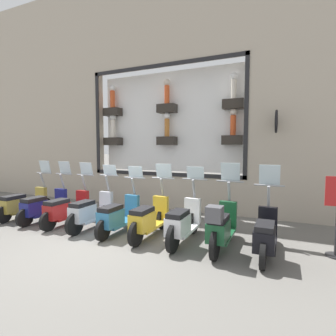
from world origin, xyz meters
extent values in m
plane|color=#66635E|center=(0.00, 0.00, 0.00)|extent=(120.00, 120.00, 0.00)
cube|color=#ADA08E|center=(3.60, 0.00, 0.55)|extent=(0.40, 5.36, 1.10)
cube|color=#ADA08E|center=(3.60, 0.00, 6.27)|extent=(0.40, 5.36, 3.13)
cube|color=black|center=(3.39, 0.00, 4.65)|extent=(0.04, 5.36, 0.12)
cube|color=black|center=(3.39, 0.00, 1.16)|extent=(0.04, 5.36, 0.12)
cube|color=black|center=(3.39, -2.62, 2.90)|extent=(0.04, 0.12, 3.61)
cube|color=black|center=(3.39, 2.62, 2.90)|extent=(0.04, 0.12, 3.61)
cube|color=white|center=(3.95, 0.00, 2.90)|extent=(0.04, 5.12, 3.37)
cube|color=#28231E|center=(3.73, -2.19, 3.33)|extent=(0.36, 0.63, 0.28)
cylinder|color=silver|center=(3.73, -2.19, 3.76)|extent=(0.16, 0.16, 0.58)
sphere|color=white|center=(3.73, -2.19, 4.16)|extent=(0.21, 0.21, 0.21)
cube|color=#28231E|center=(3.73, 0.00, 3.33)|extent=(0.36, 0.63, 0.28)
cylinder|color=#CC4C23|center=(3.73, 0.00, 3.77)|extent=(0.17, 0.17, 0.61)
sphere|color=beige|center=(3.73, 0.00, 4.19)|extent=(0.22, 0.22, 0.22)
cube|color=#28231E|center=(3.73, 2.19, 3.33)|extent=(0.36, 0.63, 0.28)
cylinder|color=#CC4C23|center=(3.73, 2.19, 3.78)|extent=(0.17, 0.17, 0.63)
sphere|color=white|center=(3.73, 2.19, 4.21)|extent=(0.23, 0.23, 0.23)
cube|color=#28231E|center=(3.73, -2.19, 2.25)|extent=(0.36, 0.63, 0.28)
cylinder|color=#CC4C23|center=(3.73, -2.19, 2.69)|extent=(0.17, 0.17, 0.60)
sphere|color=beige|center=(3.73, -2.19, 3.10)|extent=(0.22, 0.22, 0.22)
cube|color=#28231E|center=(3.73, 0.00, 2.25)|extent=(0.36, 0.63, 0.28)
cylinder|color=#B26B2D|center=(3.73, 0.00, 2.69)|extent=(0.17, 0.17, 0.60)
sphere|color=white|center=(3.73, 0.00, 3.10)|extent=(0.22, 0.22, 0.22)
cube|color=#28231E|center=(3.73, 2.19, 2.25)|extent=(0.36, 0.63, 0.28)
cylinder|color=silver|center=(3.73, 2.19, 2.72)|extent=(0.18, 0.18, 0.65)
sphere|color=white|center=(3.73, 2.19, 3.16)|extent=(0.24, 0.24, 0.24)
cylinder|color=black|center=(3.23, -3.42, 2.70)|extent=(0.35, 0.05, 0.05)
torus|color=black|center=(3.05, -3.42, 2.70)|extent=(0.60, 0.06, 0.60)
cylinder|color=white|center=(3.05, -3.42, 2.70)|extent=(0.50, 0.03, 0.50)
cylinder|color=black|center=(1.46, -3.37, 0.23)|extent=(0.45, 0.09, 0.45)
cylinder|color=black|center=(0.12, -3.37, 0.23)|extent=(0.45, 0.09, 0.45)
cube|color=black|center=(0.79, -3.37, 0.21)|extent=(1.02, 0.38, 0.06)
cube|color=black|center=(0.42, -3.37, 0.42)|extent=(0.61, 0.35, 0.36)
cube|color=black|center=(0.42, -3.37, 0.65)|extent=(0.58, 0.31, 0.10)
cube|color=black|center=(1.34, -3.37, 0.52)|extent=(0.12, 0.37, 0.56)
cylinder|color=gray|center=(1.40, -3.37, 1.02)|extent=(0.20, 0.06, 0.45)
cylinder|color=gray|center=(1.47, -3.37, 1.23)|extent=(0.04, 0.61, 0.04)
cube|color=silver|center=(1.51, -3.37, 1.45)|extent=(0.11, 0.42, 0.43)
cylinder|color=black|center=(1.42, -2.55, 0.27)|extent=(0.54, 0.09, 0.54)
cylinder|color=black|center=(0.16, -2.55, 0.27)|extent=(0.54, 0.09, 0.54)
cube|color=#19512D|center=(0.79, -2.55, 0.26)|extent=(1.02, 0.38, 0.06)
cube|color=#19512D|center=(0.42, -2.55, 0.47)|extent=(0.61, 0.35, 0.36)
cube|color=black|center=(0.42, -2.55, 0.70)|extent=(0.58, 0.31, 0.10)
cube|color=#19512D|center=(1.34, -2.55, 0.57)|extent=(0.12, 0.37, 0.56)
cylinder|color=gray|center=(1.40, -2.55, 1.06)|extent=(0.20, 0.06, 0.45)
cylinder|color=gray|center=(1.47, -2.55, 1.28)|extent=(0.04, 0.61, 0.04)
cube|color=silver|center=(1.51, -2.55, 1.48)|extent=(0.10, 0.42, 0.41)
cube|color=#4C4C51|center=(0.10, -2.55, 0.86)|extent=(0.28, 0.28, 0.28)
cylinder|color=black|center=(1.42, -1.73, 0.28)|extent=(0.56, 0.09, 0.56)
cylinder|color=black|center=(0.16, -1.73, 0.28)|extent=(0.56, 0.09, 0.56)
cube|color=silver|center=(0.79, -1.73, 0.26)|extent=(1.02, 0.38, 0.06)
cube|color=silver|center=(0.42, -1.73, 0.47)|extent=(0.61, 0.35, 0.36)
cube|color=black|center=(0.42, -1.73, 0.70)|extent=(0.58, 0.31, 0.10)
cube|color=silver|center=(1.34, -1.73, 0.57)|extent=(0.12, 0.37, 0.56)
cylinder|color=gray|center=(1.40, -1.73, 1.07)|extent=(0.20, 0.06, 0.45)
cylinder|color=gray|center=(1.47, -1.73, 1.28)|extent=(0.04, 0.61, 0.04)
cube|color=silver|center=(1.51, -1.73, 1.43)|extent=(0.08, 0.42, 0.29)
cylinder|color=black|center=(1.43, -0.91, 0.26)|extent=(0.52, 0.09, 0.52)
cylinder|color=black|center=(0.15, -0.91, 0.26)|extent=(0.52, 0.09, 0.52)
cube|color=gold|center=(0.79, -0.91, 0.25)|extent=(1.02, 0.38, 0.06)
cube|color=gold|center=(0.42, -0.91, 0.46)|extent=(0.61, 0.35, 0.36)
cube|color=black|center=(0.42, -0.91, 0.69)|extent=(0.58, 0.31, 0.10)
cube|color=gold|center=(1.34, -0.91, 0.56)|extent=(0.12, 0.37, 0.56)
cylinder|color=gray|center=(1.40, -0.91, 1.05)|extent=(0.20, 0.06, 0.45)
cylinder|color=gray|center=(1.47, -0.91, 1.27)|extent=(0.04, 0.60, 0.04)
cube|color=silver|center=(1.51, -0.91, 1.45)|extent=(0.09, 0.42, 0.36)
cylinder|color=black|center=(1.46, -0.09, 0.23)|extent=(0.46, 0.09, 0.46)
cylinder|color=black|center=(0.13, -0.09, 0.23)|extent=(0.46, 0.09, 0.46)
cube|color=teal|center=(0.79, -0.09, 0.22)|extent=(1.02, 0.39, 0.06)
cube|color=teal|center=(0.42, -0.09, 0.43)|extent=(0.61, 0.35, 0.36)
cube|color=black|center=(0.42, -0.09, 0.66)|extent=(0.58, 0.31, 0.10)
cube|color=teal|center=(1.34, -0.09, 0.53)|extent=(0.12, 0.37, 0.56)
cylinder|color=gray|center=(1.40, -0.09, 1.02)|extent=(0.20, 0.06, 0.45)
cylinder|color=gray|center=(1.47, -0.09, 1.24)|extent=(0.04, 0.61, 0.04)
cube|color=silver|center=(1.51, -0.09, 1.39)|extent=(0.08, 0.42, 0.30)
cylinder|color=black|center=(1.43, 0.73, 0.26)|extent=(0.53, 0.09, 0.53)
cylinder|color=black|center=(0.15, 0.73, 0.26)|extent=(0.53, 0.09, 0.53)
cube|color=#B7BCC6|center=(0.79, 0.73, 0.25)|extent=(1.02, 0.39, 0.06)
cube|color=#B7BCC6|center=(0.42, 0.73, 0.46)|extent=(0.61, 0.35, 0.36)
cube|color=black|center=(0.42, 0.73, 0.69)|extent=(0.58, 0.31, 0.10)
cube|color=#B7BCC6|center=(1.34, 0.73, 0.56)|extent=(0.12, 0.37, 0.56)
cylinder|color=gray|center=(1.40, 0.73, 1.05)|extent=(0.20, 0.06, 0.45)
cylinder|color=gray|center=(1.47, 0.73, 1.27)|extent=(0.04, 0.60, 0.04)
cube|color=silver|center=(1.51, 0.73, 1.41)|extent=(0.08, 0.42, 0.29)
cylinder|color=black|center=(1.45, 1.55, 0.24)|extent=(0.47, 0.09, 0.47)
cylinder|color=black|center=(0.13, 1.55, 0.24)|extent=(0.47, 0.09, 0.47)
cube|color=maroon|center=(0.79, 1.55, 0.22)|extent=(1.02, 0.38, 0.06)
cube|color=maroon|center=(0.42, 1.55, 0.43)|extent=(0.61, 0.35, 0.36)
cube|color=black|center=(0.42, 1.55, 0.66)|extent=(0.58, 0.31, 0.10)
cube|color=maroon|center=(1.34, 1.55, 0.53)|extent=(0.12, 0.37, 0.56)
cylinder|color=gray|center=(1.40, 1.55, 1.03)|extent=(0.20, 0.06, 0.45)
cylinder|color=gray|center=(1.47, 1.55, 1.24)|extent=(0.04, 0.60, 0.04)
cube|color=silver|center=(1.51, 1.55, 1.42)|extent=(0.09, 0.42, 0.36)
cylinder|color=black|center=(1.46, 2.37, 0.23)|extent=(0.47, 0.09, 0.47)
cylinder|color=black|center=(0.13, 2.37, 0.23)|extent=(0.47, 0.09, 0.47)
cube|color=navy|center=(0.79, 2.37, 0.22)|extent=(1.02, 0.38, 0.06)
cube|color=navy|center=(0.42, 2.37, 0.43)|extent=(0.61, 0.35, 0.36)
cube|color=black|center=(0.42, 2.37, 0.66)|extent=(0.58, 0.31, 0.10)
cube|color=navy|center=(1.34, 2.37, 0.53)|extent=(0.12, 0.37, 0.56)
cylinder|color=gray|center=(1.40, 2.37, 1.03)|extent=(0.20, 0.06, 0.45)
cylinder|color=gray|center=(1.47, 2.37, 1.24)|extent=(0.04, 0.61, 0.04)
cube|color=silver|center=(1.51, 2.37, 1.43)|extent=(0.09, 0.42, 0.37)
cylinder|color=black|center=(1.46, 3.19, 0.23)|extent=(0.45, 0.09, 0.45)
cylinder|color=black|center=(0.12, 3.19, 0.23)|extent=(0.45, 0.09, 0.45)
cube|color=olive|center=(0.79, 3.19, 0.22)|extent=(1.02, 0.38, 0.06)
cube|color=olive|center=(0.42, 3.19, 0.43)|extent=(0.61, 0.35, 0.36)
cube|color=black|center=(0.42, 3.19, 0.66)|extent=(0.58, 0.31, 0.10)
cube|color=olive|center=(1.34, 3.19, 0.53)|extent=(0.12, 0.37, 0.56)
cylinder|color=gray|center=(1.40, 3.19, 1.02)|extent=(0.20, 0.06, 0.45)
cylinder|color=gray|center=(1.47, 3.19, 1.23)|extent=(0.04, 0.61, 0.04)
cube|color=silver|center=(1.51, 3.19, 1.43)|extent=(0.10, 0.42, 0.38)
cylinder|color=#232326|center=(1.23, -4.58, 0.01)|extent=(0.36, 0.36, 0.02)
camera|label=1|loc=(-4.37, -3.64, 2.03)|focal=28.00mm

